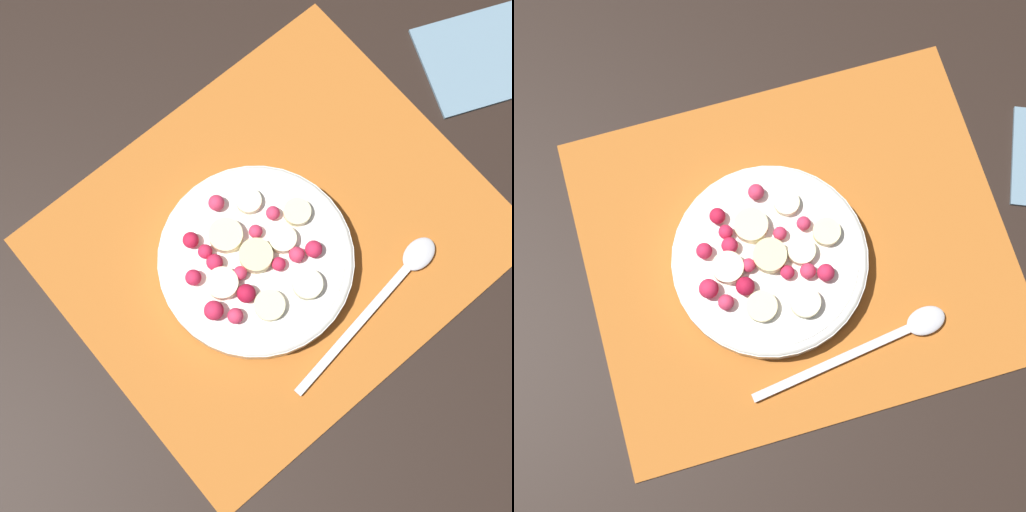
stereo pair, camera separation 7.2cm
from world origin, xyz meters
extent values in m
plane|color=black|center=(0.00, 0.00, 0.00)|extent=(3.00, 3.00, 0.00)
cube|color=#B26023|center=(0.00, 0.00, 0.00)|extent=(0.45, 0.37, 0.01)
cylinder|color=silver|center=(-0.03, -0.01, 0.02)|extent=(0.20, 0.20, 0.02)
torus|color=silver|center=(-0.03, -0.01, 0.03)|extent=(0.20, 0.20, 0.01)
cylinder|color=white|center=(-0.03, -0.01, 0.03)|extent=(0.18, 0.18, 0.00)
cylinder|color=beige|center=(-0.05, -0.06, 0.04)|extent=(0.04, 0.04, 0.01)
cylinder|color=beige|center=(-0.03, -0.01, 0.04)|extent=(0.05, 0.05, 0.01)
cylinder|color=#F4EAB7|center=(-0.01, -0.06, 0.04)|extent=(0.04, 0.04, 0.01)
cylinder|color=beige|center=(0.03, 0.00, 0.04)|extent=(0.04, 0.04, 0.01)
cylinder|color=#F4EAB7|center=(-0.08, -0.01, 0.04)|extent=(0.04, 0.04, 0.01)
cylinder|color=beige|center=(-0.04, 0.03, 0.04)|extent=(0.04, 0.04, 0.01)
cylinder|color=#F4EAB7|center=(0.00, 0.04, 0.04)|extent=(0.03, 0.03, 0.01)
cylinder|color=#F4EAB7|center=(0.00, -0.01, 0.04)|extent=(0.04, 0.04, 0.01)
sphere|color=#DB3356|center=(-0.03, 0.06, 0.04)|extent=(0.02, 0.02, 0.02)
sphere|color=#D12347|center=(-0.07, 0.01, 0.04)|extent=(0.02, 0.02, 0.02)
sphere|color=#DB3356|center=(0.00, -0.03, 0.04)|extent=(0.02, 0.02, 0.02)
sphere|color=red|center=(-0.07, 0.05, 0.04)|extent=(0.02, 0.02, 0.02)
sphere|color=#D12347|center=(-0.10, -0.02, 0.04)|extent=(0.02, 0.02, 0.02)
sphere|color=#B21433|center=(-0.07, -0.03, 0.04)|extent=(0.02, 0.02, 0.02)
sphere|color=#D12347|center=(-0.10, 0.01, 0.04)|extent=(0.02, 0.02, 0.02)
sphere|color=#DB3356|center=(-0.02, 0.01, 0.04)|extent=(0.01, 0.01, 0.01)
sphere|color=#D12347|center=(-0.02, -0.03, 0.04)|extent=(0.01, 0.01, 0.01)
sphere|color=#DB3356|center=(0.01, 0.01, 0.04)|extent=(0.01, 0.01, 0.01)
sphere|color=#DB3356|center=(-0.06, -0.01, 0.04)|extent=(0.01, 0.01, 0.01)
sphere|color=#D12347|center=(0.02, -0.04, 0.04)|extent=(0.02, 0.02, 0.02)
sphere|color=#D12347|center=(-0.07, 0.03, 0.04)|extent=(0.02, 0.02, 0.02)
sphere|color=#DB3356|center=(-0.09, -0.04, 0.04)|extent=(0.02, 0.02, 0.02)
cube|color=silver|center=(0.00, -0.13, 0.01)|extent=(0.18, 0.03, 0.00)
ellipsoid|color=silver|center=(0.11, -0.11, 0.01)|extent=(0.05, 0.03, 0.01)
cube|color=slate|center=(0.33, 0.01, 0.00)|extent=(0.17, 0.16, 0.01)
camera|label=1|loc=(-0.14, -0.14, 0.74)|focal=50.00mm
camera|label=2|loc=(-0.08, -0.18, 0.74)|focal=50.00mm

